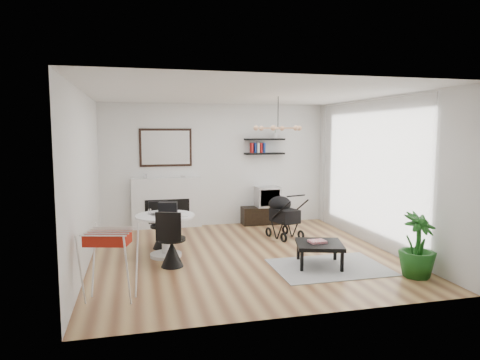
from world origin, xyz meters
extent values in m
plane|color=brown|center=(0.00, 0.00, 0.00)|extent=(5.00, 5.00, 0.00)
plane|color=white|center=(0.00, 0.00, 2.70)|extent=(5.00, 5.00, 0.00)
plane|color=white|center=(0.00, 2.50, 1.35)|extent=(5.00, 0.00, 5.00)
plane|color=white|center=(-2.50, 0.00, 1.35)|extent=(0.00, 5.00, 5.00)
plane|color=white|center=(2.50, 0.00, 1.35)|extent=(0.00, 5.00, 5.00)
cube|color=white|center=(2.40, 0.20, 1.35)|extent=(0.04, 3.60, 2.60)
cube|color=white|center=(-1.10, 2.42, 0.55)|extent=(1.50, 0.15, 1.10)
cube|color=black|center=(-1.10, 2.36, 0.48)|extent=(0.95, 0.06, 0.32)
cube|color=black|center=(-1.10, 2.48, 1.75)|extent=(1.12, 0.03, 0.82)
cube|color=white|center=(-1.10, 2.46, 1.75)|extent=(1.02, 0.01, 0.72)
cube|color=black|center=(1.09, 2.37, 1.60)|extent=(0.90, 0.25, 0.04)
cube|color=black|center=(1.09, 2.37, 1.92)|extent=(0.90, 0.25, 0.04)
cube|color=black|center=(1.09, 2.30, 0.20)|extent=(1.06, 0.37, 0.40)
cube|color=#B8B8BA|center=(1.15, 2.30, 0.63)|extent=(0.53, 0.46, 0.46)
cube|color=black|center=(1.15, 2.08, 0.63)|extent=(0.45, 0.01, 0.37)
cylinder|color=white|center=(-1.28, 0.23, 0.03)|extent=(0.52, 0.52, 0.06)
cylinder|color=white|center=(-1.28, 0.23, 0.37)|extent=(0.13, 0.13, 0.62)
cylinder|color=white|center=(-1.28, 0.23, 0.69)|extent=(0.97, 0.97, 0.04)
imported|color=black|center=(-1.36, 0.20, 0.72)|extent=(0.31, 0.21, 0.02)
cube|color=black|center=(-1.22, 0.40, 0.80)|extent=(0.34, 0.24, 0.19)
cube|color=white|center=(-1.13, 0.11, 0.72)|extent=(0.38, 0.32, 0.01)
cylinder|color=white|center=(-1.53, 0.35, 0.76)|extent=(0.05, 0.05, 0.09)
cylinder|color=black|center=(-1.32, 0.77, 0.41)|extent=(0.40, 0.40, 0.05)
cone|color=black|center=(-1.32, 0.77, 0.19)|extent=(0.33, 0.33, 0.38)
cube|color=black|center=(-1.36, 0.94, 0.63)|extent=(0.36, 0.12, 0.41)
cylinder|color=black|center=(-1.23, -0.34, 0.43)|extent=(0.43, 0.43, 0.05)
cone|color=black|center=(-1.23, -0.34, 0.20)|extent=(0.35, 0.35, 0.41)
cube|color=black|center=(-1.29, -0.52, 0.68)|extent=(0.38, 0.16, 0.43)
cube|color=maroon|center=(-2.08, -1.51, 0.80)|extent=(0.58, 0.42, 0.14)
cube|color=black|center=(1.09, 0.97, 0.45)|extent=(0.51, 0.64, 0.26)
ellipsoid|color=black|center=(1.04, 1.14, 0.65)|extent=(0.45, 0.45, 0.32)
cylinder|color=black|center=(1.18, 0.63, 0.89)|extent=(0.40, 0.14, 0.03)
torus|color=black|center=(0.82, 1.17, 0.08)|extent=(0.10, 0.20, 0.20)
torus|color=black|center=(1.21, 1.28, 0.08)|extent=(0.10, 0.20, 0.20)
torus|color=black|center=(0.96, 0.67, 0.08)|extent=(0.10, 0.20, 0.20)
torus|color=black|center=(1.36, 0.78, 0.08)|extent=(0.10, 0.20, 0.20)
cube|color=#9A9A9A|center=(1.13, -0.96, 0.01)|extent=(1.72, 1.24, 0.01)
cube|color=black|center=(1.01, -0.85, 0.34)|extent=(0.86, 0.86, 0.06)
cube|color=black|center=(0.64, -1.05, 0.16)|extent=(0.04, 0.04, 0.30)
cube|color=black|center=(1.21, -1.22, 0.16)|extent=(0.04, 0.04, 0.30)
cube|color=black|center=(0.81, -0.48, 0.16)|extent=(0.04, 0.04, 0.30)
cube|color=black|center=(1.38, -0.65, 0.16)|extent=(0.04, 0.04, 0.30)
cube|color=#C83243|center=(0.98, -0.83, 0.39)|extent=(0.26, 0.21, 0.04)
imported|color=#195217|center=(2.17, -1.65, 0.47)|extent=(0.67, 0.67, 0.93)
camera|label=1|loc=(-1.74, -6.86, 2.08)|focal=32.00mm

